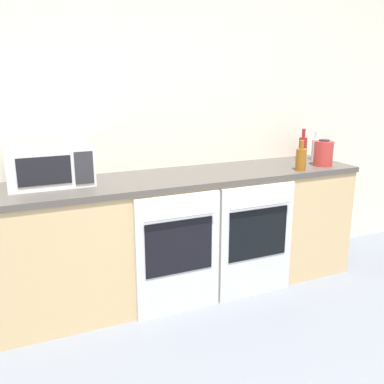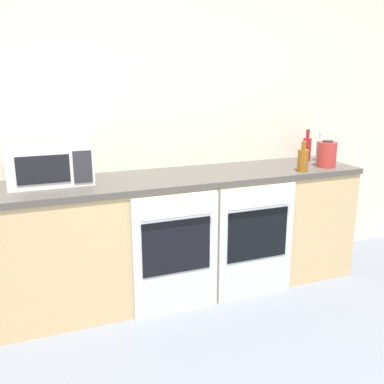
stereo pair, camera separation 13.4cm
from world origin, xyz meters
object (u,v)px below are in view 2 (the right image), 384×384
(oven_left, at_px, (176,254))
(oven_right, at_px, (256,242))
(bottle_red, at_px, (307,148))
(bottle_clear, at_px, (320,150))
(kettle, at_px, (327,154))
(bottle_amber, at_px, (303,160))
(microwave, at_px, (50,164))

(oven_left, bearing_deg, oven_right, 0.00)
(bottle_red, height_order, bottle_clear, bottle_red)
(oven_right, xyz_separation_m, bottle_clear, (0.82, 0.40, 0.57))
(bottle_clear, height_order, kettle, bottle_clear)
(bottle_amber, bearing_deg, microwave, 170.52)
(microwave, relative_size, bottle_clear, 2.20)
(microwave, height_order, bottle_clear, microwave)
(oven_left, distance_m, bottle_clear, 1.60)
(microwave, relative_size, kettle, 2.55)
(bottle_amber, bearing_deg, kettle, 15.33)
(oven_right, relative_size, bottle_amber, 3.72)
(bottle_red, bearing_deg, bottle_amber, -129.50)
(oven_right, xyz_separation_m, kettle, (0.71, 0.17, 0.57))
(oven_left, bearing_deg, kettle, 7.42)
(oven_left, height_order, oven_right, same)
(oven_right, distance_m, bottle_amber, 0.72)
(bottle_amber, xyz_separation_m, bottle_clear, (0.39, 0.30, 0.01))
(bottle_clear, bearing_deg, microwave, -179.88)
(bottle_clear, bearing_deg, oven_right, -153.82)
(bottle_red, relative_size, bottle_clear, 1.08)
(bottle_clear, bearing_deg, bottle_amber, -141.78)
(bottle_red, bearing_deg, bottle_clear, -35.14)
(bottle_red, bearing_deg, oven_left, -161.13)
(microwave, bearing_deg, oven_right, -16.18)
(bottle_amber, relative_size, bottle_red, 0.87)
(microwave, relative_size, bottle_red, 2.03)
(oven_left, height_order, microwave, microwave)
(kettle, bearing_deg, bottle_amber, -164.67)
(oven_left, relative_size, oven_right, 1.00)
(oven_left, bearing_deg, bottle_clear, 15.60)
(bottle_red, bearing_deg, microwave, -178.22)
(kettle, bearing_deg, bottle_clear, 64.65)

